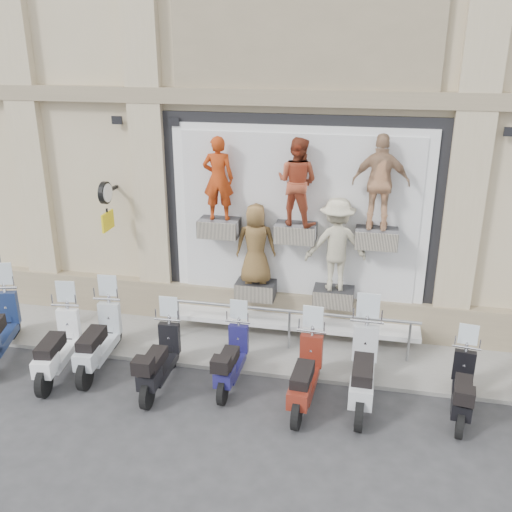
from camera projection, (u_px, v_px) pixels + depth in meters
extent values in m
plane|color=#303032|center=(270.00, 411.00, 9.61)|extent=(90.00, 90.00, 0.00)
cube|color=#989690|center=(289.00, 347.00, 11.51)|extent=(16.00, 2.20, 0.08)
cube|color=black|center=(298.00, 223.00, 11.46)|extent=(5.60, 0.10, 4.30)
cube|color=white|center=(298.00, 224.00, 11.41)|extent=(5.10, 0.06, 3.90)
cube|color=white|center=(298.00, 225.00, 11.37)|extent=(4.70, 0.04, 3.60)
cube|color=white|center=(293.00, 320.00, 11.79)|extent=(5.10, 0.75, 0.10)
cube|color=#28282B|center=(219.00, 227.00, 11.45)|extent=(0.80, 0.50, 0.35)
imported|color=#BF3B11|center=(218.00, 178.00, 11.09)|extent=(0.65, 0.47, 1.65)
cube|color=#28282B|center=(296.00, 232.00, 11.15)|extent=(0.80, 0.50, 0.35)
imported|color=brown|center=(297.00, 182.00, 10.79)|extent=(0.97, 0.85, 1.68)
cube|color=#28282B|center=(376.00, 238.00, 10.85)|extent=(0.80, 0.50, 0.35)
imported|color=tan|center=(381.00, 183.00, 10.47)|extent=(1.07, 0.48, 1.80)
cube|color=#28282B|center=(256.00, 290.00, 11.77)|extent=(0.80, 0.50, 0.35)
imported|color=brown|center=(256.00, 244.00, 11.41)|extent=(0.89, 0.66, 1.65)
cube|color=#28282B|center=(334.00, 296.00, 11.46)|extent=(0.80, 0.50, 0.35)
imported|color=beige|center=(336.00, 245.00, 11.06)|extent=(1.33, 0.96, 1.86)
cube|color=black|center=(111.00, 190.00, 11.80)|extent=(0.06, 0.56, 0.06)
cylinder|color=black|center=(105.00, 193.00, 11.55)|extent=(0.10, 0.46, 0.46)
cube|color=yellow|center=(108.00, 221.00, 11.77)|extent=(0.04, 0.50, 0.38)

